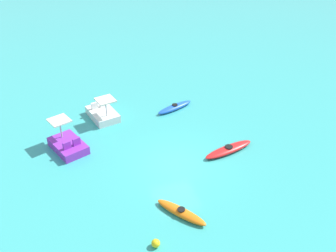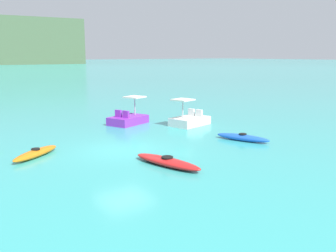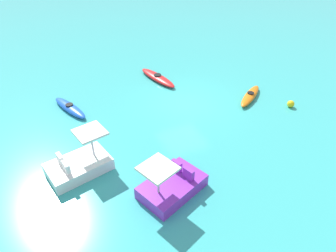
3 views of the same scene
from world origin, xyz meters
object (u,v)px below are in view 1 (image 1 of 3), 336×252
(kayak_blue, at_px, (175,107))
(pedal_boat_purple, at_px, (68,144))
(kayak_red, at_px, (229,149))
(pedal_boat_white, at_px, (103,113))
(kayak_orange, at_px, (181,212))
(buoy_yellow, at_px, (156,243))

(kayak_blue, bearing_deg, pedal_boat_purple, 107.80)
(kayak_red, relative_size, pedal_boat_white, 1.24)
(kayak_orange, xyz_separation_m, buoy_yellow, (-1.38, 1.67, 0.03))
(pedal_boat_purple, distance_m, buoy_yellow, 8.81)
(pedal_boat_purple, bearing_deg, kayak_blue, -72.20)
(pedal_boat_purple, bearing_deg, buoy_yellow, -162.35)
(pedal_boat_purple, distance_m, pedal_boat_white, 3.85)
(kayak_orange, distance_m, pedal_boat_purple, 8.26)
(kayak_blue, bearing_deg, pedal_boat_white, 84.31)
(kayak_orange, height_order, buoy_yellow, buoy_yellow)
(pedal_boat_purple, xyz_separation_m, buoy_yellow, (-8.40, -2.67, -0.15))
(kayak_orange, distance_m, pedal_boat_white, 10.04)
(kayak_orange, height_order, pedal_boat_purple, pedal_boat_purple)
(kayak_blue, xyz_separation_m, buoy_yellow, (-10.78, 4.74, 0.03))
(kayak_orange, bearing_deg, buoy_yellow, 129.44)
(kayak_blue, bearing_deg, buoy_yellow, 156.26)
(kayak_red, height_order, pedal_boat_white, pedal_boat_white)
(kayak_orange, bearing_deg, pedal_boat_purple, 31.76)
(buoy_yellow, bearing_deg, kayak_orange, -50.56)
(pedal_boat_purple, bearing_deg, kayak_red, -110.46)
(kayak_blue, relative_size, buoy_yellow, 7.59)
(kayak_blue, xyz_separation_m, kayak_red, (-5.61, -1.26, 0.00))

